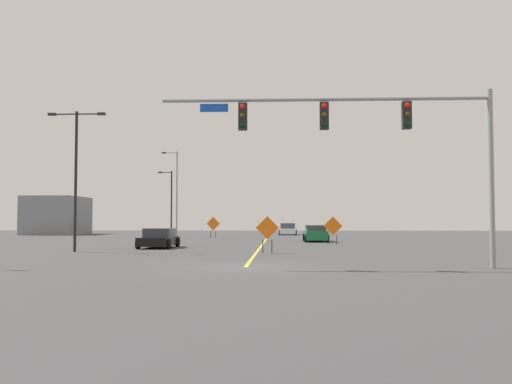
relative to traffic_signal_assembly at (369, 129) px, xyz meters
The scene contains 13 objects.
ground 7.14m from the traffic_signal_assembly, behind, with size 140.53×140.53×0.00m, color #444447.
road_centre_stripe 39.70m from the traffic_signal_assembly, 96.97° to the left, with size 0.16×78.07×0.01m.
traffic_signal_assembly is the anchor object (origin of this frame).
street_lamp_near_left 41.59m from the traffic_signal_assembly, 110.88° to the left, with size 1.76×0.24×9.25m.
street_lamp_far_left 41.86m from the traffic_signal_assembly, 111.63° to the left, with size 1.57×0.24×7.10m.
street_lamp_near_right 18.04m from the traffic_signal_assembly, 146.87° to the left, with size 3.32×0.24×8.02m.
construction_sign_right_lane 10.72m from the traffic_signal_assembly, 114.67° to the left, with size 1.27×0.05×2.02m.
construction_sign_median_far 20.32m from the traffic_signal_assembly, 88.83° to the left, with size 1.39×0.21×2.05m.
construction_sign_left_lane 34.96m from the traffic_signal_assembly, 106.82° to the left, with size 1.33×0.34×2.09m.
car_black_far 18.94m from the traffic_signal_assembly, 128.01° to the left, with size 2.16×4.25×1.26m.
car_green_passing 25.63m from the traffic_signal_assembly, 91.26° to the left, with size 1.98×4.60×1.36m.
car_white_distant 45.67m from the traffic_signal_assembly, 93.30° to the left, with size 2.12×4.06×1.38m.
roadside_building_west 55.49m from the traffic_signal_assembly, 123.81° to the left, with size 6.07×8.08×4.60m.
Camera 1 is at (1.37, -21.60, 1.84)m, focal length 39.43 mm.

